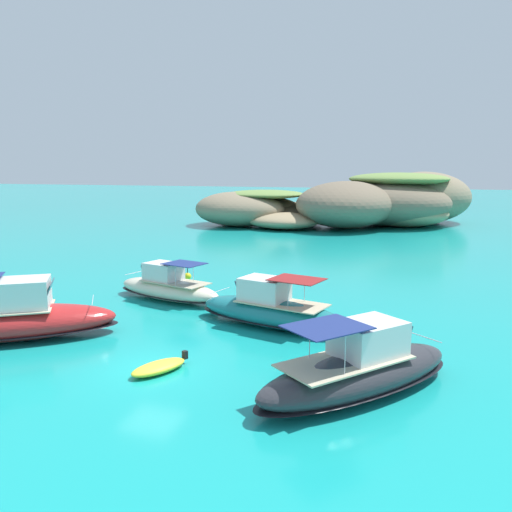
# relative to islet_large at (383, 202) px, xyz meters

# --- Properties ---
(ground_plane) EXTENTS (400.00, 400.00, 0.00)m
(ground_plane) POSITION_rel_islet_large_xyz_m (-4.95, -60.21, -3.49)
(ground_plane) COLOR teal
(islet_large) EXTENTS (27.31, 29.84, 7.89)m
(islet_large) POSITION_rel_islet_large_xyz_m (0.00, 0.00, 0.00)
(islet_large) COLOR #9E8966
(islet_large) RESTS_ON ground
(islet_small) EXTENTS (22.87, 22.98, 5.20)m
(islet_small) POSITION_rel_islet_large_xyz_m (-17.93, -5.11, -1.25)
(islet_small) COLOR #756651
(islet_small) RESTS_ON ground
(motorboat_teal) EXTENTS (9.32, 4.79, 2.80)m
(motorboat_teal) POSITION_rel_islet_large_xyz_m (-1.76, -52.83, -2.60)
(motorboat_teal) COLOR #19727A
(motorboat_teal) RESTS_ON ground
(motorboat_red) EXTENTS (10.44, 8.39, 3.27)m
(motorboat_red) POSITION_rel_islet_large_xyz_m (-13.46, -59.05, -2.45)
(motorboat_red) COLOR red
(motorboat_red) RESTS_ON ground
(motorboat_cream) EXTENTS (8.57, 4.55, 2.57)m
(motorboat_cream) POSITION_rel_islet_large_xyz_m (-9.72, -49.44, -2.67)
(motorboat_cream) COLOR beige
(motorboat_cream) RESTS_ON ground
(motorboat_charcoal) EXTENTS (8.12, 9.09, 2.95)m
(motorboat_charcoal) POSITION_rel_islet_large_xyz_m (3.88, -60.01, -2.55)
(motorboat_charcoal) COLOR #2D2D33
(motorboat_charcoal) RESTS_ON ground
(dinghy_tender) EXTENTS (2.15, 2.82, 0.58)m
(dinghy_tender) POSITION_rel_islet_large_xyz_m (-4.41, -60.51, -3.26)
(dinghy_tender) COLOR yellow
(dinghy_tender) RESTS_ON ground
(channel_buoy) EXTENTS (0.56, 0.56, 1.48)m
(channel_buoy) POSITION_rel_islet_large_xyz_m (-11.15, -43.54, -3.15)
(channel_buoy) COLOR yellow
(channel_buoy) RESTS_ON ground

